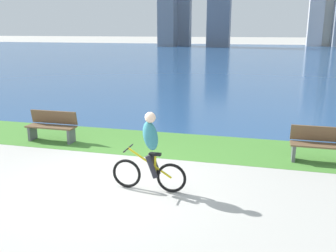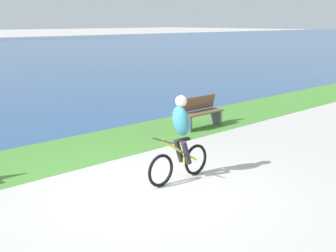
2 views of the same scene
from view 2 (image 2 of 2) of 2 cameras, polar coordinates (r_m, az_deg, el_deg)
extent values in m
plane|color=#B2AFA8|center=(8.35, -2.79, -8.26)|extent=(300.00, 300.00, 0.00)
cube|color=#478433|center=(10.82, -14.11, -3.62)|extent=(120.00, 2.47, 0.01)
torus|color=black|center=(8.51, -0.91, -5.58)|extent=(0.63, 0.06, 0.63)
torus|color=black|center=(9.17, 3.49, -4.22)|extent=(0.63, 0.06, 0.63)
cylinder|color=gold|center=(8.77, 1.50, -3.09)|extent=(0.94, 0.04, 0.60)
cylinder|color=gold|center=(8.87, 2.04, -3.25)|extent=(0.04, 0.04, 0.46)
cube|color=black|center=(8.80, 2.05, -1.68)|extent=(0.24, 0.10, 0.05)
cylinder|color=black|center=(8.38, -0.68, -1.86)|extent=(0.03, 0.52, 0.03)
ellipsoid|color=teal|center=(8.64, 1.63, 0.64)|extent=(0.40, 0.36, 0.65)
sphere|color=beige|center=(8.57, 1.65, 3.12)|extent=(0.22, 0.22, 0.22)
cylinder|color=#26262D|center=(8.76, 2.30, -3.37)|extent=(0.27, 0.11, 0.49)
cylinder|color=#26262D|center=(8.90, 1.36, -3.11)|extent=(0.27, 0.11, 0.49)
cube|color=brown|center=(13.17, 4.26, 1.70)|extent=(1.50, 0.45, 0.04)
cube|color=brown|center=(13.25, 3.65, 2.88)|extent=(1.50, 0.11, 0.40)
cube|color=#595960|center=(13.70, 6.04, 1.14)|extent=(0.08, 0.37, 0.45)
cube|color=#595960|center=(12.74, 2.31, 0.31)|extent=(0.08, 0.37, 0.45)
camera|label=1|loc=(8.32, 53.80, 9.43)|focal=39.97mm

